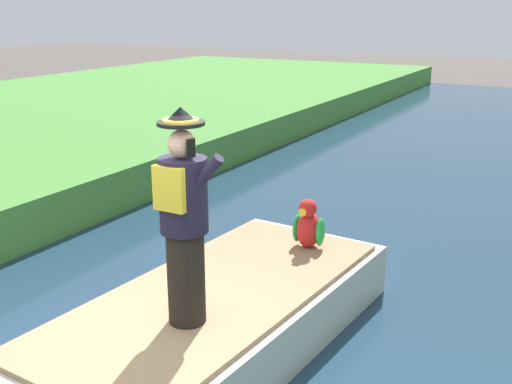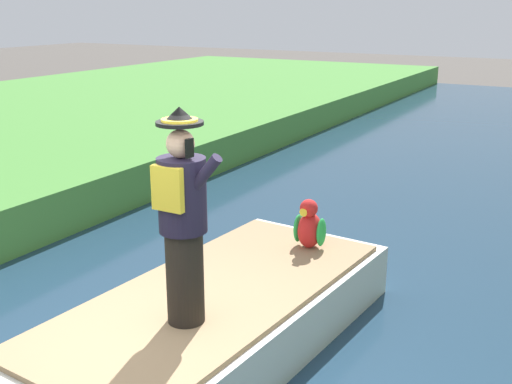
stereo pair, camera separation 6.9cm
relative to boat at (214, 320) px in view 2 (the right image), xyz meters
name	(u,v)px [view 2 (the right image)]	position (x,y,z in m)	size (l,w,h in m)	color
boat	(214,320)	(0.00, 0.00, 0.00)	(2.11, 4.32, 0.61)	silver
person_pirate	(183,219)	(0.12, -0.62, 1.23)	(0.61, 0.42, 1.85)	black
parrot_plush	(310,227)	(0.32, 1.46, 0.55)	(0.36, 0.35, 0.57)	red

